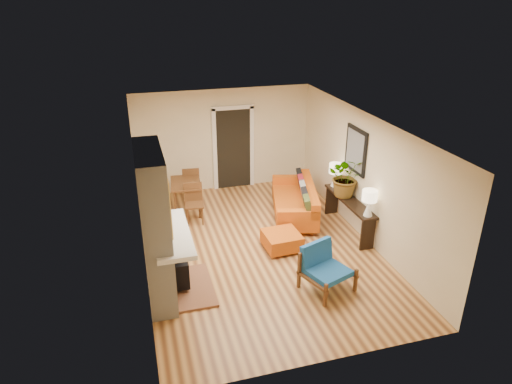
# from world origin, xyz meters

# --- Properties ---
(room_shell) EXTENTS (6.50, 6.50, 6.50)m
(room_shell) POSITION_xyz_m (0.60, 2.63, 1.24)
(room_shell) COLOR tan
(room_shell) RESTS_ON ground
(fireplace) EXTENTS (1.09, 1.68, 2.60)m
(fireplace) POSITION_xyz_m (-2.00, -1.00, 1.24)
(fireplace) COLOR white
(fireplace) RESTS_ON ground
(sofa) EXTENTS (1.41, 2.26, 0.83)m
(sofa) POSITION_xyz_m (1.27, 1.15, 0.36)
(sofa) COLOR silver
(sofa) RESTS_ON ground
(ottoman) EXTENTS (0.73, 0.73, 0.35)m
(ottoman) POSITION_xyz_m (0.43, -0.18, 0.20)
(ottoman) COLOR silver
(ottoman) RESTS_ON ground
(blue_chair) EXTENTS (0.98, 0.97, 0.80)m
(blue_chair) POSITION_xyz_m (0.71, -1.58, 0.43)
(blue_chair) COLOR brown
(blue_chair) RESTS_ON ground
(dining_table) EXTENTS (0.80, 1.69, 0.90)m
(dining_table) POSITION_xyz_m (-1.09, 2.08, 0.59)
(dining_table) COLOR brown
(dining_table) RESTS_ON ground
(console_table) EXTENTS (0.34, 1.85, 0.72)m
(console_table) POSITION_xyz_m (2.07, 0.19, 0.58)
(console_table) COLOR black
(console_table) RESTS_ON ground
(lamp_near) EXTENTS (0.30, 0.30, 0.54)m
(lamp_near) POSITION_xyz_m (2.07, -0.58, 1.06)
(lamp_near) COLOR white
(lamp_near) RESTS_ON console_table
(lamp_far) EXTENTS (0.30, 0.30, 0.54)m
(lamp_far) POSITION_xyz_m (2.07, 0.96, 1.06)
(lamp_far) COLOR white
(lamp_far) RESTS_ON console_table
(houseplant) EXTENTS (0.98, 0.90, 0.90)m
(houseplant) POSITION_xyz_m (2.06, 0.41, 1.18)
(houseplant) COLOR #1E5919
(houseplant) RESTS_ON console_table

